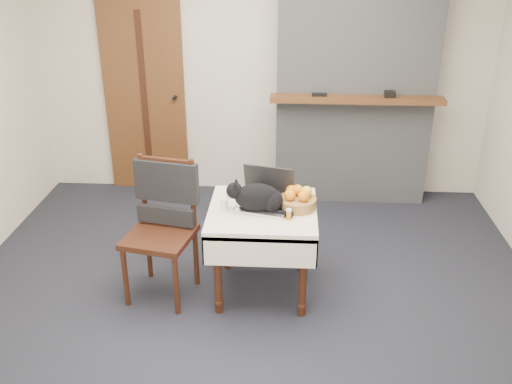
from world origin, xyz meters
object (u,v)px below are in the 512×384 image
(side_table, at_px, (263,222))
(cat, at_px, (259,198))
(cream_jar, at_px, (224,205))
(fruit_basket, at_px, (297,200))
(chair, at_px, (164,209))
(laptop, at_px, (265,197))
(pill_bottle, at_px, (289,214))
(door, at_px, (145,96))

(side_table, relative_size, cat, 1.60)
(cream_jar, bearing_deg, fruit_basket, 5.91)
(side_table, distance_m, chair, 0.73)
(laptop, xyz_separation_m, cream_jar, (-0.29, -0.08, -0.03))
(pill_bottle, bearing_deg, chair, 169.83)
(fruit_basket, bearing_deg, cream_jar, -174.09)
(side_table, height_order, cat, cat)
(side_table, relative_size, chair, 0.74)
(cream_jar, bearing_deg, laptop, 14.95)
(cat, bearing_deg, door, 123.63)
(door, bearing_deg, pill_bottle, -54.17)
(laptop, xyz_separation_m, cat, (-0.04, -0.10, 0.03))
(laptop, bearing_deg, fruit_basket, 7.91)
(chair, bearing_deg, fruit_basket, 13.38)
(side_table, distance_m, pill_bottle, 0.29)
(fruit_basket, bearing_deg, pill_bottle, -107.48)
(laptop, height_order, cream_jar, laptop)
(laptop, height_order, fruit_basket, laptop)
(laptop, bearing_deg, pill_bottle, -37.59)
(cream_jar, xyz_separation_m, fruit_basket, (0.53, 0.05, 0.03))
(cat, distance_m, pill_bottle, 0.26)
(door, height_order, laptop, door)
(side_table, distance_m, laptop, 0.19)
(laptop, height_order, cat, laptop)
(laptop, distance_m, pill_bottle, 0.28)
(door, relative_size, side_table, 2.56)
(side_table, height_order, fruit_basket, fruit_basket)
(door, relative_size, chair, 1.91)
(side_table, bearing_deg, cream_jar, -175.71)
(pill_bottle, distance_m, fruit_basket, 0.20)
(side_table, relative_size, pill_bottle, 9.89)
(cat, bearing_deg, cream_jar, 176.59)
(door, relative_size, fruit_basket, 7.27)
(door, relative_size, laptop, 4.54)
(cream_jar, distance_m, fruit_basket, 0.53)
(door, relative_size, cream_jar, 28.79)
(fruit_basket, bearing_deg, side_table, -172.30)
(door, distance_m, fruit_basket, 2.44)
(cream_jar, bearing_deg, chair, 176.57)
(cat, height_order, fruit_basket, cat)
(fruit_basket, bearing_deg, chair, -178.38)
(pill_bottle, bearing_deg, side_table, 140.14)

